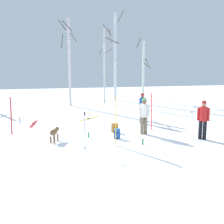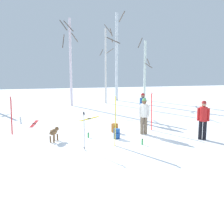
% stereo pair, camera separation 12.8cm
% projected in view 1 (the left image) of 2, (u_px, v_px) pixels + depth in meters
% --- Properties ---
extents(ground_plane, '(60.00, 60.00, 0.00)m').
position_uv_depth(ground_plane, '(124.00, 141.00, 11.52)').
color(ground_plane, white).
extents(person_0, '(0.34, 0.51, 1.72)m').
position_uv_depth(person_0, '(142.00, 106.00, 15.00)').
color(person_0, '#1E2338').
rests_on(person_0, ground_plane).
extents(person_1, '(0.46, 0.34, 1.72)m').
position_uv_depth(person_1, '(203.00, 117.00, 11.67)').
color(person_1, black).
rests_on(person_1, ground_plane).
extents(person_2, '(0.52, 0.34, 1.72)m').
position_uv_depth(person_2, '(144.00, 114.00, 12.59)').
color(person_2, '#72604C').
rests_on(person_2, ground_plane).
extents(dog, '(0.46, 0.83, 0.57)m').
position_uv_depth(dog, '(54.00, 132.00, 11.44)').
color(dog, brown).
rests_on(dog, ground_plane).
extents(ski_pair_planted_0, '(0.12, 0.23, 2.00)m').
position_uv_depth(ski_pair_planted_0, '(116.00, 121.00, 10.76)').
color(ski_pair_planted_0, yellow).
rests_on(ski_pair_planted_0, ground_plane).
extents(ski_pair_planted_1, '(0.05, 0.26, 1.89)m').
position_uv_depth(ski_pair_planted_1, '(151.00, 111.00, 13.48)').
color(ski_pair_planted_1, red).
rests_on(ski_pair_planted_1, ground_plane).
extents(ski_pair_planted_2, '(0.12, 0.21, 1.80)m').
position_uv_depth(ski_pair_planted_2, '(11.00, 116.00, 12.46)').
color(ski_pair_planted_2, red).
rests_on(ski_pair_planted_2, ground_plane).
extents(ski_pair_lying_0, '(0.45, 1.92, 0.05)m').
position_uv_depth(ski_pair_lying_0, '(34.00, 124.00, 15.01)').
color(ski_pair_lying_0, red).
rests_on(ski_pair_lying_0, ground_plane).
extents(ski_pair_lying_1, '(1.47, 1.36, 0.05)m').
position_uv_depth(ski_pair_lying_1, '(89.00, 119.00, 16.50)').
color(ski_pair_lying_1, yellow).
rests_on(ski_pair_lying_1, ground_plane).
extents(ski_poles_0, '(0.07, 0.25, 1.47)m').
position_uv_depth(ski_poles_0, '(85.00, 130.00, 10.16)').
color(ski_poles_0, '#B2B2BC').
rests_on(ski_poles_0, ground_plane).
extents(backpack_0, '(0.31, 0.33, 0.44)m').
position_uv_depth(backpack_0, '(115.00, 128.00, 13.02)').
color(backpack_0, '#99591E').
rests_on(backpack_0, ground_plane).
extents(backpack_1, '(0.32, 0.34, 0.44)m').
position_uv_depth(backpack_1, '(117.00, 134.00, 11.92)').
color(backpack_1, '#1E4C99').
rests_on(backpack_1, ground_plane).
extents(water_bottle_0, '(0.08, 0.08, 0.24)m').
position_uv_depth(water_bottle_0, '(89.00, 135.00, 12.06)').
color(water_bottle_0, green).
rests_on(water_bottle_0, ground_plane).
extents(water_bottle_1, '(0.08, 0.08, 0.26)m').
position_uv_depth(water_bottle_1, '(143.00, 142.00, 10.97)').
color(water_bottle_1, green).
rests_on(water_bottle_1, ground_plane).
extents(birch_tree_2, '(1.42, 1.44, 6.92)m').
position_uv_depth(birch_tree_2, '(69.00, 60.00, 21.52)').
color(birch_tree_2, silver).
rests_on(birch_tree_2, ground_plane).
extents(birch_tree_3, '(1.24, 1.21, 6.61)m').
position_uv_depth(birch_tree_3, '(104.00, 65.00, 23.17)').
color(birch_tree_3, silver).
rests_on(birch_tree_3, ground_plane).
extents(birch_tree_4, '(1.71, 1.69, 8.10)m').
position_uv_depth(birch_tree_4, '(115.00, 56.00, 25.01)').
color(birch_tree_4, silver).
rests_on(birch_tree_4, ground_plane).
extents(birch_tree_5, '(1.45, 1.46, 5.88)m').
position_uv_depth(birch_tree_5, '(143.00, 70.00, 25.34)').
color(birch_tree_5, silver).
rests_on(birch_tree_5, ground_plane).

